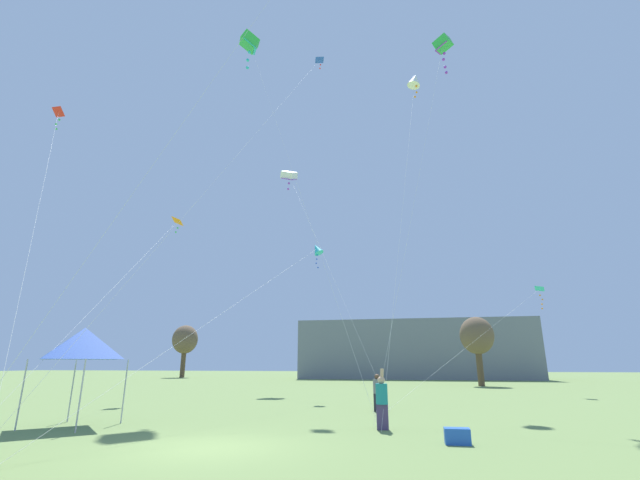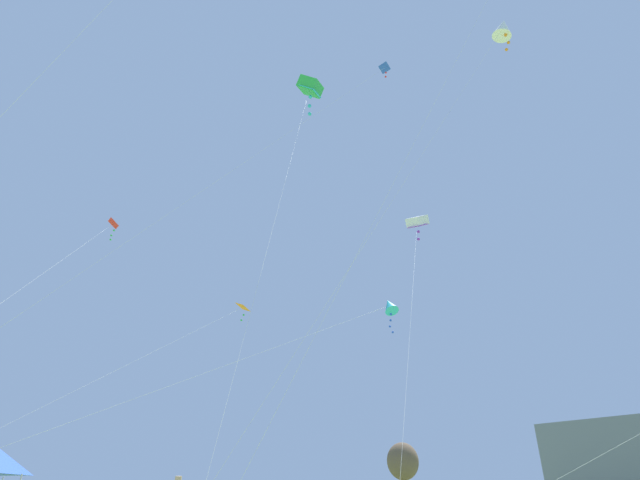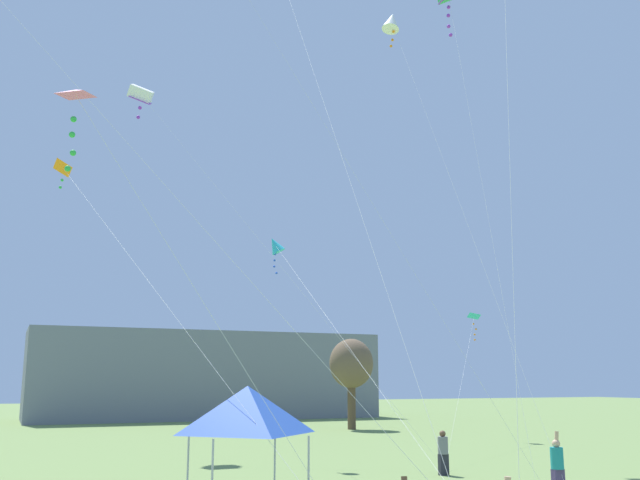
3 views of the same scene
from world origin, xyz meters
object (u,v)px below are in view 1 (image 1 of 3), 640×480
at_px(kite_cyan_delta_3, 539,290).
at_px(cooler_box, 457,436).
at_px(festival_tent, 83,343).
at_px(kite_orange_delta_0, 177,222).
at_px(person_teal_shirt, 382,400).
at_px(kite_green_box_6, 443,45).
at_px(kite_red_delta_5, 59,114).
at_px(kite_blue_delta_7, 318,62).
at_px(person_grey_shirt, 377,391).
at_px(kite_green_box_2, 249,43).
at_px(kite_cyan_diamond_10, 317,249).
at_px(kite_white_diamond_4, 415,80).
at_px(kite_white_box_1, 289,176).

bearing_deg(kite_cyan_delta_3, cooler_box, -112.16).
height_order(festival_tent, kite_orange_delta_0, kite_orange_delta_0).
height_order(person_teal_shirt, kite_green_box_6, kite_green_box_6).
distance_m(festival_tent, kite_orange_delta_0, 15.30).
xyz_separation_m(cooler_box, kite_orange_delta_0, (-16.60, 12.69, 11.40)).
xyz_separation_m(kite_cyan_delta_3, kite_green_box_6, (-6.19, -7.44, 16.83)).
xyz_separation_m(kite_red_delta_5, kite_blue_delta_7, (13.80, 9.86, 9.28)).
height_order(person_teal_shirt, kite_blue_delta_7, kite_blue_delta_7).
bearing_deg(festival_tent, cooler_box, -3.52).
xyz_separation_m(kite_orange_delta_0, kite_blue_delta_7, (9.47, 2.93, 14.11)).
relative_size(person_grey_shirt, kite_red_delta_5, 0.10).
bearing_deg(cooler_box, kite_green_box_2, 131.16).
xyz_separation_m(festival_tent, kite_orange_delta_0, (-3.84, 11.90, 8.80)).
distance_m(kite_green_box_2, kite_cyan_diamond_10, 18.83).
bearing_deg(person_teal_shirt, kite_green_box_2, 84.75).
relative_size(person_teal_shirt, kite_red_delta_5, 0.11).
xyz_separation_m(cooler_box, kite_green_box_2, (-12.72, 14.55, 27.43)).
relative_size(person_grey_shirt, kite_cyan_delta_3, 0.12).
distance_m(kite_orange_delta_0, kite_cyan_diamond_10, 9.98).
distance_m(festival_tent, kite_white_diamond_4, 29.14).
bearing_deg(cooler_box, kite_green_box_6, 79.92).
relative_size(kite_white_box_1, kite_cyan_diamond_10, 1.03).
bearing_deg(kite_red_delta_5, kite_blue_delta_7, 35.56).
relative_size(kite_green_box_6, kite_cyan_diamond_10, 1.22).
height_order(person_grey_shirt, person_teal_shirt, person_teal_shirt).
distance_m(kite_white_box_1, kite_cyan_diamond_10, 15.40).
height_order(person_grey_shirt, kite_green_box_6, kite_green_box_6).
xyz_separation_m(festival_tent, kite_green_box_6, (15.21, 12.99, 21.38)).
height_order(person_teal_shirt, kite_cyan_diamond_10, kite_cyan_diamond_10).
bearing_deg(kite_cyan_delta_3, kite_orange_delta_0, -161.34).
relative_size(kite_green_box_6, kite_blue_delta_7, 0.95).
xyz_separation_m(festival_tent, kite_cyan_diamond_10, (5.73, 13.97, 6.88)).
xyz_separation_m(kite_orange_delta_0, kite_green_box_6, (19.05, 1.08, 12.57)).
bearing_deg(kite_blue_delta_7, kite_green_box_2, -169.25).
height_order(cooler_box, person_teal_shirt, person_teal_shirt).
bearing_deg(kite_green_box_2, kite_white_box_1, 86.00).
bearing_deg(person_grey_shirt, kite_white_diamond_4, 29.45).
height_order(festival_tent, person_teal_shirt, festival_tent).
distance_m(kite_green_box_2, kite_green_box_6, 15.58).
height_order(kite_green_box_2, kite_cyan_diamond_10, kite_green_box_2).
xyz_separation_m(kite_white_diamond_4, kite_blue_delta_7, (-7.57, -0.88, 2.23)).
height_order(kite_white_box_1, kite_cyan_delta_3, kite_white_box_1).
distance_m(kite_white_diamond_4, kite_blue_delta_7, 7.94).
height_order(cooler_box, kite_blue_delta_7, kite_blue_delta_7).
bearing_deg(kite_blue_delta_7, person_teal_shirt, -69.56).
xyz_separation_m(festival_tent, kite_green_box_2, (0.04, 13.77, 24.82)).
height_order(kite_orange_delta_0, kite_green_box_2, kite_green_box_2).
relative_size(festival_tent, kite_green_box_6, 0.14).
bearing_deg(kite_cyan_diamond_10, kite_green_box_6, -5.89).
bearing_deg(kite_green_box_6, kite_blue_delta_7, 169.11).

